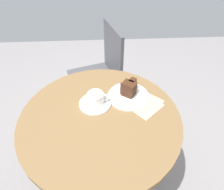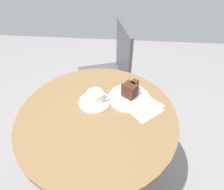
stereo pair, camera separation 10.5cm
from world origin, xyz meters
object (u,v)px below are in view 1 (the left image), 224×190
(napkin, at_px, (145,104))
(teaspoon, at_px, (103,98))
(coffee_cup, at_px, (96,98))
(cafe_chair, at_px, (103,69))
(saucer, at_px, (95,103))
(cake_plate, at_px, (128,96))
(cake_slice, at_px, (129,88))
(fork, at_px, (120,91))

(napkin, bearing_deg, teaspoon, 167.91)
(teaspoon, height_order, napkin, teaspoon)
(coffee_cup, bearing_deg, napkin, -4.80)
(cafe_chair, bearing_deg, saucer, -22.15)
(teaspoon, bearing_deg, cafe_chair, 119.82)
(teaspoon, relative_size, cafe_chair, 0.11)
(cake_plate, relative_size, cake_slice, 2.14)
(fork, distance_m, napkin, 0.16)
(napkin, xyz_separation_m, cafe_chair, (-0.22, 0.62, -0.21))
(saucer, bearing_deg, teaspoon, 36.28)
(cake_slice, xyz_separation_m, napkin, (0.08, -0.08, -0.05))
(saucer, xyz_separation_m, fork, (0.14, 0.08, 0.01))
(napkin, bearing_deg, fork, 142.76)
(cake_plate, xyz_separation_m, napkin, (0.08, -0.06, -0.00))
(cake_slice, bearing_deg, fork, 158.12)
(saucer, height_order, fork, fork)
(saucer, relative_size, fork, 1.24)
(cake_plate, bearing_deg, cake_slice, 75.51)
(fork, bearing_deg, saucer, 120.71)
(cake_slice, xyz_separation_m, fork, (-0.05, 0.02, -0.04))
(saucer, height_order, cake_plate, cake_plate)
(coffee_cup, relative_size, cake_plate, 0.52)
(coffee_cup, bearing_deg, cake_plate, 12.33)
(saucer, height_order, teaspoon, teaspoon)
(coffee_cup, xyz_separation_m, teaspoon, (0.04, 0.03, -0.03))
(cafe_chair, bearing_deg, napkin, 1.54)
(fork, bearing_deg, cafe_chair, 11.19)
(teaspoon, relative_size, napkin, 0.41)
(cake_slice, distance_m, cafe_chair, 0.62)
(teaspoon, xyz_separation_m, napkin, (0.22, -0.05, -0.01))
(teaspoon, xyz_separation_m, cake_plate, (0.14, 0.01, -0.00))
(cake_slice, bearing_deg, teaspoon, -168.53)
(coffee_cup, bearing_deg, saucer, -128.20)
(teaspoon, distance_m, cake_plate, 0.14)
(saucer, xyz_separation_m, napkin, (0.27, -0.01, -0.00))
(cake_plate, bearing_deg, coffee_cup, -167.67)
(napkin, relative_size, cafe_chair, 0.26)
(coffee_cup, height_order, cake_plate, coffee_cup)
(coffee_cup, bearing_deg, fork, 28.19)
(napkin, height_order, cafe_chair, cafe_chair)
(coffee_cup, relative_size, cafe_chair, 0.13)
(coffee_cup, bearing_deg, teaspoon, 33.03)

